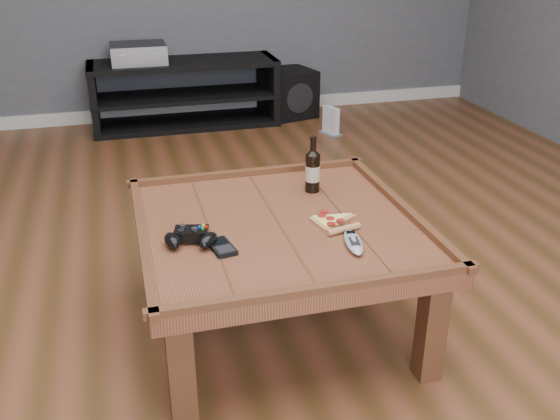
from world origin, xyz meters
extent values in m
plane|color=#492D15|center=(0.00, 0.00, 0.00)|extent=(6.00, 6.00, 0.00)
cube|color=silver|center=(0.00, 2.99, 0.05)|extent=(5.00, 0.02, 0.10)
cube|color=#532817|center=(0.00, 0.00, 0.42)|extent=(1.00, 1.00, 0.06)
cube|color=#402211|center=(-0.42, -0.42, 0.20)|extent=(0.08, 0.08, 0.39)
cube|color=#402211|center=(0.42, -0.42, 0.20)|extent=(0.08, 0.08, 0.39)
cube|color=#402211|center=(-0.42, 0.42, 0.20)|extent=(0.08, 0.08, 0.39)
cube|color=#402211|center=(0.42, 0.42, 0.20)|extent=(0.08, 0.08, 0.39)
cube|color=#402211|center=(0.00, 0.48, 0.46)|extent=(1.03, 0.03, 0.03)
cube|color=#402211|center=(0.00, -0.48, 0.46)|extent=(1.03, 0.03, 0.03)
cube|color=#402211|center=(0.48, 0.00, 0.46)|extent=(0.03, 1.03, 0.03)
cube|color=#402211|center=(-0.48, 0.00, 0.46)|extent=(0.03, 1.03, 0.03)
cube|color=black|center=(0.00, 2.75, 0.48)|extent=(1.40, 0.45, 0.04)
cube|color=black|center=(0.00, 2.75, 0.23)|extent=(1.40, 0.45, 0.03)
cube|color=black|center=(0.00, 2.75, 0.02)|extent=(1.40, 0.45, 0.04)
cube|color=black|center=(-0.67, 2.75, 0.25)|extent=(0.05, 0.44, 0.50)
cube|color=black|center=(0.67, 2.75, 0.25)|extent=(0.05, 0.44, 0.50)
cylinder|color=black|center=(0.21, 0.25, 0.53)|extent=(0.06, 0.06, 0.16)
cone|color=black|center=(0.21, 0.25, 0.62)|extent=(0.06, 0.06, 0.03)
cylinder|color=black|center=(0.21, 0.25, 0.65)|extent=(0.02, 0.02, 0.05)
cylinder|color=black|center=(0.21, 0.25, 0.68)|extent=(0.03, 0.03, 0.01)
cylinder|color=#BEAF89|center=(0.21, 0.25, 0.53)|extent=(0.06, 0.06, 0.06)
cube|color=black|center=(-0.32, -0.06, 0.48)|extent=(0.13, 0.10, 0.04)
ellipsoid|color=black|center=(-0.39, -0.09, 0.47)|extent=(0.06, 0.10, 0.05)
ellipsoid|color=black|center=(-0.27, -0.12, 0.47)|extent=(0.10, 0.11, 0.05)
cylinder|color=black|center=(-0.35, -0.04, 0.50)|extent=(0.02, 0.02, 0.01)
cylinder|color=black|center=(-0.31, -0.07, 0.50)|extent=(0.02, 0.02, 0.01)
cylinder|color=yellow|center=(-0.28, -0.05, 0.50)|extent=(0.01, 0.01, 0.01)
cylinder|color=red|center=(-0.27, -0.06, 0.50)|extent=(0.01, 0.01, 0.01)
cylinder|color=#0C33CC|center=(-0.29, -0.06, 0.50)|extent=(0.01, 0.01, 0.01)
cylinder|color=#0C9919|center=(-0.28, -0.07, 0.50)|extent=(0.01, 0.01, 0.01)
cylinder|color=tan|center=(0.20, -0.13, 0.46)|extent=(0.13, 0.05, 0.02)
cylinder|color=maroon|center=(0.17, -0.09, 0.47)|extent=(0.03, 0.03, 0.00)
cylinder|color=maroon|center=(0.21, -0.08, 0.47)|extent=(0.03, 0.03, 0.00)
cylinder|color=maroon|center=(0.18, -0.05, 0.47)|extent=(0.03, 0.03, 0.00)
cylinder|color=maroon|center=(0.16, -0.02, 0.47)|extent=(0.03, 0.03, 0.00)
cylinder|color=maroon|center=(0.18, 0.01, 0.47)|extent=(0.03, 0.03, 0.00)
cube|color=black|center=(-0.23, -0.14, 0.46)|extent=(0.09, 0.14, 0.02)
cube|color=black|center=(-0.24, -0.11, 0.47)|extent=(0.06, 0.06, 0.00)
cube|color=black|center=(-0.23, -0.18, 0.47)|extent=(0.06, 0.06, 0.00)
ellipsoid|color=#9B9FA8|center=(0.20, -0.24, 0.46)|extent=(0.09, 0.19, 0.03)
cube|color=black|center=(0.21, -0.19, 0.47)|extent=(0.03, 0.03, 0.00)
cube|color=black|center=(0.20, -0.25, 0.47)|extent=(0.04, 0.07, 0.00)
cube|color=black|center=(-0.32, 2.75, 0.57)|extent=(0.40, 0.32, 0.14)
cube|color=#A3A7AD|center=(-0.32, 2.59, 0.57)|extent=(0.40, 0.01, 0.14)
cylinder|color=#A3A7AD|center=(-0.44, 2.58, 0.57)|extent=(0.05, 0.01, 0.05)
cylinder|color=#A3A7AD|center=(-0.20, 2.58, 0.57)|extent=(0.05, 0.01, 0.05)
cube|color=black|center=(0.83, 2.80, 0.19)|extent=(0.45, 0.45, 0.37)
cylinder|color=black|center=(0.88, 2.62, 0.19)|extent=(0.23, 0.07, 0.23)
cube|color=slate|center=(1.00, 2.24, 0.01)|extent=(0.14, 0.19, 0.01)
cube|color=white|center=(1.00, 2.24, 0.11)|extent=(0.09, 0.15, 0.19)
camera|label=1|loc=(-0.53, -1.96, 1.44)|focal=40.00mm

